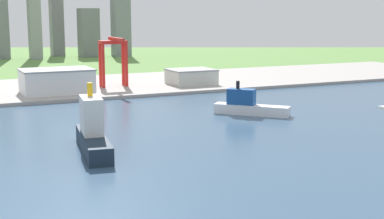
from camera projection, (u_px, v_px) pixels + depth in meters
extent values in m
plane|color=#619045|center=(98.00, 140.00, 277.71)|extent=(2400.00, 2400.00, 0.00)
cube|color=#385675|center=(139.00, 170.00, 224.22)|extent=(840.00, 360.00, 0.15)
cube|color=#A9A29D|center=(33.00, 90.00, 446.84)|extent=(840.00, 140.00, 2.50)
cube|color=#192838|center=(93.00, 143.00, 252.15)|extent=(18.24, 56.10, 7.73)
cube|color=silver|center=(91.00, 115.00, 254.00)|extent=(11.51, 20.91, 16.83)
cylinder|color=yellow|center=(90.00, 89.00, 254.61)|extent=(2.50, 2.50, 6.18)
cube|color=white|center=(252.00, 110.00, 343.34)|extent=(38.89, 40.40, 6.09)
cube|color=#19478C|center=(241.00, 97.00, 344.42)|extent=(17.24, 17.60, 9.67)
cylinder|color=black|center=(238.00, 85.00, 344.01)|extent=(2.23, 2.23, 4.87)
cube|color=red|center=(103.00, 66.00, 445.73)|extent=(2.20, 2.20, 34.74)
cube|color=red|center=(126.00, 65.00, 453.87)|extent=(2.20, 2.20, 34.74)
cube|color=red|center=(100.00, 65.00, 452.86)|extent=(2.20, 2.20, 34.74)
cube|color=red|center=(123.00, 64.00, 461.00)|extent=(2.20, 2.20, 34.74)
cube|color=red|center=(113.00, 42.00, 450.12)|extent=(21.84, 10.00, 2.80)
cube|color=red|center=(116.00, 39.00, 441.70)|extent=(2.60, 35.59, 2.60)
cube|color=white|center=(57.00, 82.00, 419.33)|extent=(51.34, 34.37, 16.94)
cube|color=gray|center=(56.00, 70.00, 417.76)|extent=(52.37, 35.06, 1.20)
cube|color=silver|center=(191.00, 77.00, 470.93)|extent=(36.63, 30.30, 11.51)
cube|color=gray|center=(191.00, 70.00, 469.83)|extent=(37.36, 30.90, 1.20)
cube|color=#939795|center=(34.00, 7.00, 742.00)|extent=(14.82, 23.46, 137.75)
cube|color=gray|center=(57.00, 21.00, 796.75)|extent=(16.91, 22.28, 98.39)
cube|color=slate|center=(89.00, 33.00, 785.26)|extent=(26.06, 26.86, 67.80)
cube|color=gray|center=(121.00, 21.00, 792.21)|extent=(23.14, 23.91, 99.51)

